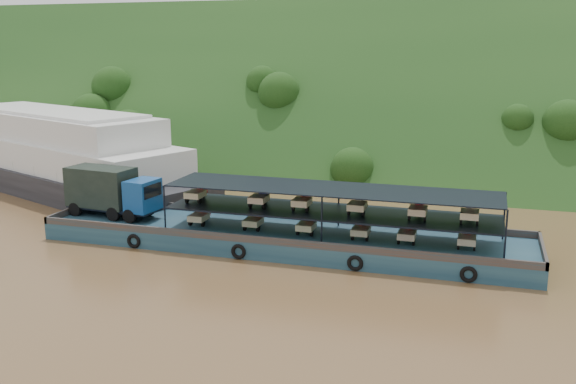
% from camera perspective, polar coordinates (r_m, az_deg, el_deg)
% --- Properties ---
extents(ground, '(160.00, 160.00, 0.00)m').
position_cam_1_polar(ground, '(46.51, 1.26, -4.80)').
color(ground, brown).
rests_on(ground, ground).
extents(hillside, '(140.00, 39.60, 39.60)m').
position_cam_1_polar(hillside, '(80.80, 8.34, 2.66)').
color(hillside, '#163A15').
rests_on(hillside, ground).
extents(cargo_barge, '(35.01, 7.18, 4.97)m').
position_cam_1_polar(cargo_barge, '(46.42, -2.46, -3.24)').
color(cargo_barge, '#143247').
rests_on(cargo_barge, ground).
extents(passenger_ferry, '(39.78, 23.98, 7.90)m').
position_cam_1_polar(passenger_ferry, '(69.18, -20.08, 3.19)').
color(passenger_ferry, black).
rests_on(passenger_ferry, ground).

